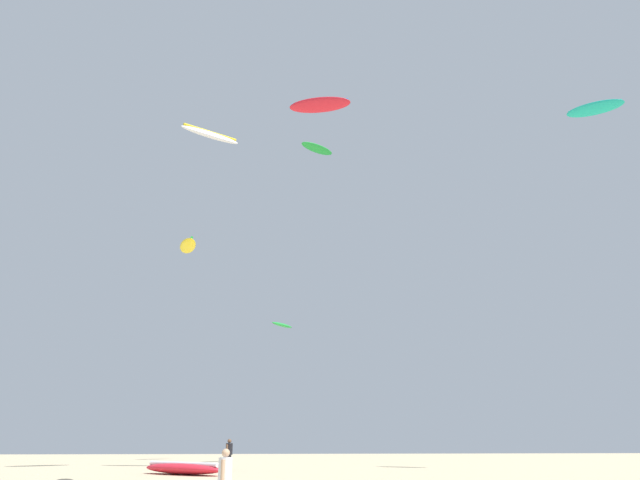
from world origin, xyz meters
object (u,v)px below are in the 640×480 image
Objects in this scene: person_left at (229,452)px; kite_aloft_1 at (188,246)px; kite_grounded_mid at (183,469)px; person_foreground at (225,475)px; kite_aloft_0 at (210,135)px; kite_aloft_4 at (317,149)px; kite_aloft_2 at (320,105)px; kite_aloft_3 at (282,325)px; kite_aloft_5 at (595,108)px.

person_left is 0.73× the size of kite_aloft_1.
kite_grounded_mid is 12.18m from kite_aloft_1.
person_foreground is 0.67× the size of kite_aloft_1.
kite_aloft_0 is 1.73× the size of kite_aloft_1.
kite_aloft_4 reaches higher than person_foreground.
kite_grounded_mid is 1.19× the size of kite_aloft_2.
person_foreground is 21.47m from person_left.
kite_grounded_mid is 1.22× the size of kite_aloft_0.
kite_aloft_0 reaches higher than person_foreground.
person_foreground is 0.62× the size of kite_aloft_3.
person_foreground is 13.65m from kite_aloft_1.
person_foreground is 0.50× the size of kite_aloft_4.
kite_aloft_1 is (0.45, -10.83, -10.57)m from kite_aloft_0.
kite_aloft_2 reaches higher than kite_aloft_3.
person_left is 0.35× the size of kite_grounded_mid.
kite_aloft_1 is at bearing -66.95° from person_left.
kite_aloft_4 is at bearing 60.77° from kite_grounded_mid.
kite_aloft_0 is at bearing -116.61° from kite_aloft_3.
kite_aloft_5 is at bearing -36.26° from kite_aloft_3.
kite_aloft_1 is 0.56× the size of kite_aloft_2.
kite_aloft_5 is at bearing 18.64° from person_left.
kite_aloft_4 is at bearing 86.98° from kite_aloft_2.
person_foreground is at bearing -81.51° from kite_aloft_0.
kite_aloft_4 is (7.75, 13.86, 24.26)m from kite_grounded_mid.
person_foreground is at bearing -75.08° from kite_aloft_1.
kite_aloft_5 reaches higher than person_foreground.
kite_aloft_2 is 11.64m from kite_aloft_4.
kite_aloft_3 is at bearing -168.67° from kite_aloft_4.
kite_aloft_4 is (7.62, 10.48, 4.08)m from kite_aloft_0.
kite_grounded_mid is at bearing -92.30° from kite_aloft_0.
kite_aloft_0 is (-3.10, 20.75, 19.56)m from person_foreground.
person_left is 0.41× the size of kite_aloft_2.
kite_aloft_3 is at bearing 100.53° from kite_aloft_2.
kite_aloft_2 reaches higher than kite_aloft_5.
person_left is 0.54× the size of kite_aloft_4.
kite_aloft_1 is (-1.48, -11.51, 8.91)m from person_left.
kite_aloft_2 reaches higher than person_foreground.
kite_aloft_0 is at bearing 92.41° from kite_aloft_1.
kite_aloft_0 is 24.16m from kite_aloft_5.
person_foreground is 0.38× the size of kite_aloft_2.
kite_grounded_mid is (-3.23, 17.38, -0.62)m from person_foreground.
kite_aloft_4 is (0.60, 11.43, 2.15)m from kite_aloft_2.
person_foreground is at bearing -101.18° from kite_aloft_2.
kite_aloft_2 reaches higher than person_left.
kite_aloft_4 is 21.91m from kite_aloft_5.
kite_aloft_1 is 17.23m from kite_aloft_2.
kite_aloft_3 reaches higher than person_foreground.
kite_aloft_0 is (0.14, 3.37, 20.18)m from kite_grounded_mid.
kite_aloft_5 is (16.22, -14.35, -3.30)m from kite_aloft_4.
kite_aloft_1 reaches higher than kite_grounded_mid.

